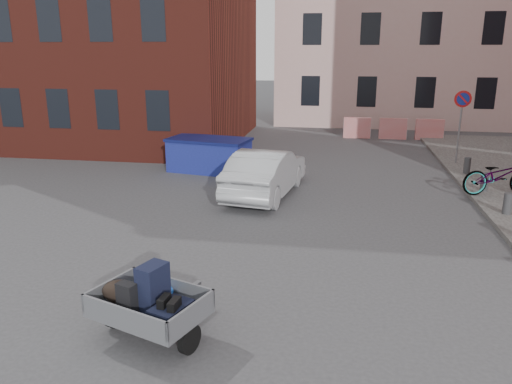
% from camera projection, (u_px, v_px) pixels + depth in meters
% --- Properties ---
extents(ground, '(120.00, 120.00, 0.00)m').
position_uv_depth(ground, '(254.00, 254.00, 10.61)').
color(ground, '#38383A').
rests_on(ground, ground).
extents(far_building, '(6.00, 6.00, 8.00)m').
position_uv_depth(far_building, '(17.00, 52.00, 33.55)').
color(far_building, maroon).
rests_on(far_building, ground).
extents(no_parking_sign, '(0.60, 0.09, 2.65)m').
position_uv_depth(no_parking_sign, '(461.00, 112.00, 18.08)').
color(no_parking_sign, gray).
rests_on(no_parking_sign, sidewalk).
extents(bollards, '(0.22, 9.02, 0.55)m').
position_uv_depth(bollards, '(508.00, 204.00, 12.76)').
color(bollards, '#3A3A3D').
rests_on(bollards, sidewalk).
extents(barriers, '(4.70, 0.18, 1.00)m').
position_uv_depth(barriers, '(393.00, 129.00, 24.01)').
color(barriers, red).
rests_on(barriers, ground).
extents(trailer, '(1.88, 1.98, 1.20)m').
position_uv_depth(trailer, '(149.00, 302.00, 7.36)').
color(trailer, black).
rests_on(trailer, ground).
extents(dumpster, '(3.04, 1.95, 1.18)m').
position_uv_depth(dumpster, '(209.00, 155.00, 17.65)').
color(dumpster, navy).
rests_on(dumpster, ground).
extents(silver_car, '(2.07, 4.39, 1.39)m').
position_uv_depth(silver_car, '(266.00, 172.00, 14.74)').
color(silver_car, '#A4A7AB').
rests_on(silver_car, ground).
extents(bicycle, '(2.28, 1.29, 1.13)m').
position_uv_depth(bicycle, '(499.00, 175.00, 14.39)').
color(bicycle, black).
rests_on(bicycle, sidewalk).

